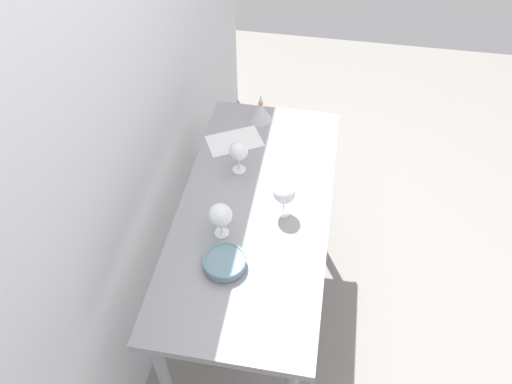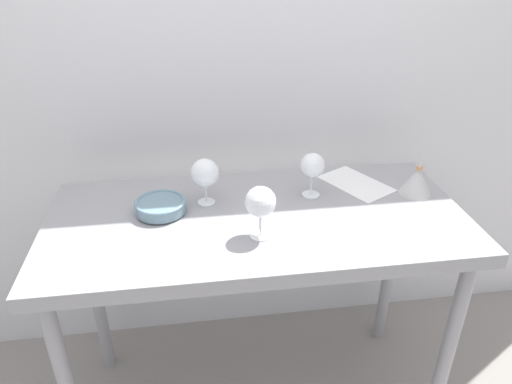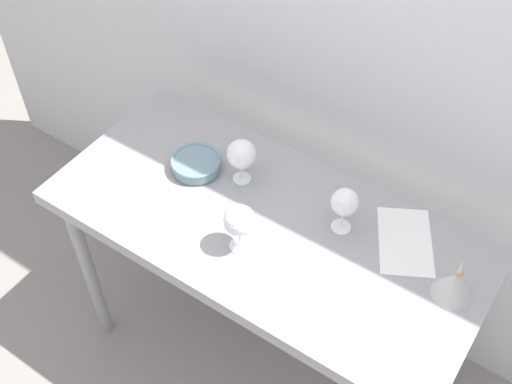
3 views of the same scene
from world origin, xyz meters
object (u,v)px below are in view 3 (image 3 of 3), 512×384
wine_glass_near_center (239,221)px  decanter_funnel (455,283)px  wine_glass_far_left (241,155)px  tasting_bowl (196,163)px  wine_glass_far_right (345,203)px  tasting_sheet_upper (405,241)px

wine_glass_near_center → decanter_funnel: 0.63m
wine_glass_far_left → wine_glass_near_center: (0.16, -0.23, 0.01)m
tasting_bowl → decanter_funnel: size_ratio=1.11×
wine_glass_far_right → tasting_sheet_upper: size_ratio=0.62×
wine_glass_far_left → tasting_bowl: 0.18m
tasting_bowl → tasting_sheet_upper: bearing=8.6°
tasting_bowl → decanter_funnel: 0.91m
tasting_sheet_upper → wine_glass_far_left: bearing=157.6°
wine_glass_near_center → wine_glass_far_right: (0.22, 0.24, -0.00)m
wine_glass_far_left → wine_glass_far_right: size_ratio=1.02×
tasting_sheet_upper → decanter_funnel: (0.19, -0.10, 0.05)m
wine_glass_near_center → tasting_sheet_upper: 0.52m
wine_glass_far_right → tasting_sheet_upper: bearing=17.7°
tasting_sheet_upper → tasting_bowl: 0.73m
wine_glass_near_center → tasting_sheet_upper: wine_glass_near_center is taller
wine_glass_near_center → tasting_sheet_upper: size_ratio=0.65×
wine_glass_far_left → tasting_sheet_upper: (0.56, 0.06, -0.11)m
wine_glass_far_left → tasting_sheet_upper: wine_glass_far_left is taller
wine_glass_near_center → wine_glass_far_right: bearing=47.1°
wine_glass_far_left → decanter_funnel: (0.75, -0.04, -0.06)m
wine_glass_far_left → wine_glass_near_center: 0.28m
wine_glass_near_center → wine_glass_far_left: bearing=123.6°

